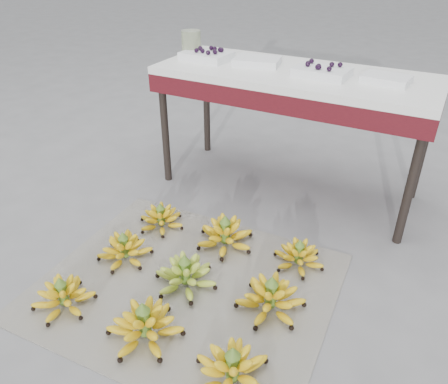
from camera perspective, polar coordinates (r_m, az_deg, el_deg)
The scene contains 17 objects.
ground at distance 2.02m, azimuth -6.50°, elevation -11.64°, with size 60.00×60.00×0.00m, color slate.
newspaper_mat at distance 1.99m, azimuth -4.87°, elevation -12.11°, with size 1.25×1.05×0.01m, color beige.
bunch_front_left at distance 1.97m, azimuth -20.25°, elevation -12.66°, with size 0.32×0.32×0.15m.
bunch_front_center at distance 1.76m, azimuth -10.31°, elevation -16.77°, with size 0.36×0.36×0.18m.
bunch_front_right at distance 1.61m, azimuth 1.12°, elevation -22.24°, with size 0.37×0.37×0.17m.
bunch_mid_left at distance 2.14m, azimuth -12.84°, elevation -7.35°, with size 0.34×0.34×0.16m.
bunch_mid_center at distance 1.95m, azimuth -5.06°, elevation -10.74°, with size 0.31×0.31×0.17m.
bunch_mid_right at distance 1.85m, azimuth 6.12°, elevation -13.60°, with size 0.36×0.36×0.18m.
bunch_back_left at distance 2.33m, azimuth -8.21°, elevation -3.47°, with size 0.25×0.25×0.15m.
bunch_back_center at distance 2.17m, azimuth 0.15°, elevation -5.62°, with size 0.33×0.33×0.18m.
bunch_back_right at distance 2.09m, azimuth 9.73°, elevation -8.26°, with size 0.27×0.27×0.14m.
vendor_table at distance 2.47m, azimuth 9.12°, elevation 13.49°, with size 1.50×0.60×0.72m.
tray_far_left at distance 2.64m, azimuth -2.23°, elevation 17.39°, with size 0.29×0.22×0.07m.
tray_left at distance 2.54m, azimuth 4.37°, elevation 16.66°, with size 0.28×0.22×0.04m.
tray_right at distance 2.37m, azimuth 12.66°, elevation 15.11°, with size 0.28×0.21×0.07m.
tray_far_right at distance 2.35m, azimuth 20.44°, elevation 13.67°, with size 0.24×0.18×0.04m.
glass_jar at distance 2.74m, azimuth -4.30°, elevation 18.82°, with size 0.11×0.11×0.14m, color beige.
Camera 1 is at (0.89, -1.20, 1.35)m, focal length 35.00 mm.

